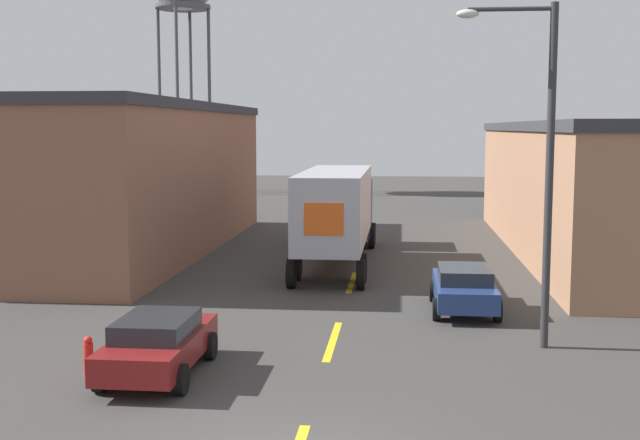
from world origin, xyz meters
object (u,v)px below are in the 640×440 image
(fire_hydrant, at_px, (88,355))
(parked_car_right_mid, at_px, (464,287))
(parked_car_left_near, at_px, (158,343))
(street_lamp, at_px, (539,153))
(semi_truck, at_px, (338,207))

(fire_hydrant, bearing_deg, parked_car_right_mid, 38.88)
(parked_car_left_near, height_order, street_lamp, street_lamp)
(semi_truck, relative_size, street_lamp, 1.48)
(parked_car_left_near, bearing_deg, parked_car_right_mid, 44.17)
(parked_car_left_near, height_order, fire_hydrant, parked_car_left_near)
(semi_truck, relative_size, parked_car_left_near, 3.04)
(semi_truck, bearing_deg, parked_car_left_near, -100.38)
(semi_truck, relative_size, fire_hydrant, 14.60)
(parked_car_left_near, bearing_deg, street_lamp, 20.17)
(semi_truck, distance_m, street_lamp, 13.83)
(parked_car_right_mid, relative_size, street_lamp, 0.49)
(semi_truck, height_order, street_lamp, street_lamp)
(parked_car_left_near, height_order, parked_car_right_mid, same)
(street_lamp, distance_m, fire_hydrant, 11.80)
(parked_car_left_near, relative_size, fire_hydrant, 4.81)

